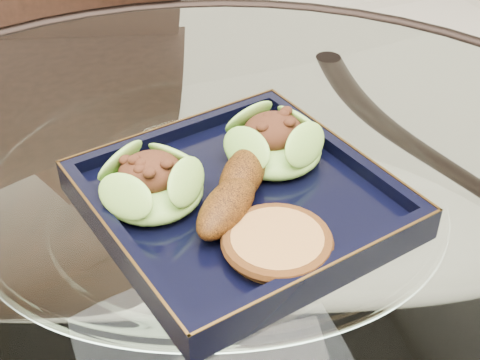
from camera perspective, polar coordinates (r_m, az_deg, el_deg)
name	(u,v)px	position (r m, az deg, el deg)	size (l,w,h in m)	color
dining_table	(218,336)	(0.77, -1.91, -13.17)	(1.13, 1.13, 0.77)	white
dining_chair	(73,155)	(1.18, -14.08, 2.12)	(0.53, 0.53, 0.95)	#311A10
navy_plate	(240,204)	(0.66, 0.00, -2.08)	(0.27, 0.27, 0.02)	black
lettuce_wrap_left	(152,186)	(0.64, -7.51, -0.48)	(0.10, 0.10, 0.04)	#57952B
lettuce_wrap_right	(274,145)	(0.70, 2.89, 3.04)	(0.10, 0.10, 0.04)	#5C9B2D
roasted_plantain	(243,174)	(0.65, 0.26, 0.50)	(0.19, 0.04, 0.04)	#63320A
crumb_patty	(277,244)	(0.59, 3.18, -5.44)	(0.09, 0.09, 0.02)	#AF773A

